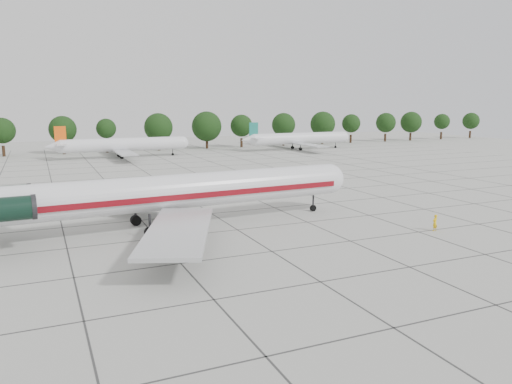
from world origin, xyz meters
TOP-DOWN VIEW (x-y plane):
  - ground at (0.00, 0.00)m, footprint 260.00×260.00m
  - apron_joints at (0.00, 15.00)m, footprint 170.00×170.00m
  - main_airliner at (-8.11, 3.24)m, footprint 45.14×35.41m
  - ground_crew at (17.77, -8.25)m, footprint 0.67×0.50m
  - bg_airliner_c at (0.33, 71.08)m, footprint 28.24×27.20m
  - bg_airliner_d at (46.40, 72.06)m, footprint 28.24×27.20m
  - tree_line at (-11.68, 85.00)m, footprint 249.86×8.44m

SIDE VIEW (x-z plane):
  - ground at x=0.00m, z-range 0.00..0.00m
  - apron_joints at x=0.00m, z-range 0.00..0.02m
  - ground_crew at x=17.77m, z-range 0.00..1.65m
  - bg_airliner_c at x=0.33m, z-range -0.79..6.61m
  - bg_airliner_d at x=46.40m, z-range -0.79..6.61m
  - main_airliner at x=-8.11m, z-range -1.55..9.03m
  - tree_line at x=-11.68m, z-range 0.87..11.09m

